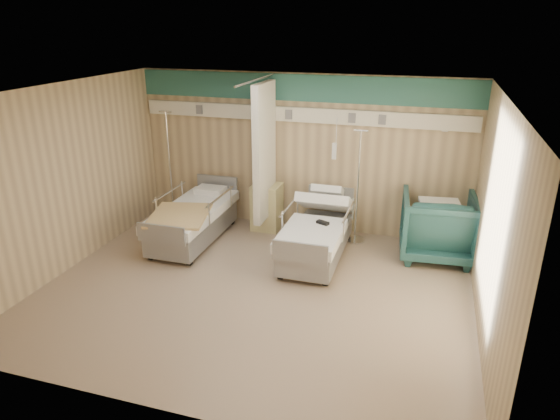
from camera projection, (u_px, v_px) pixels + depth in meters
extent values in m
cube|color=#86705C|center=(255.00, 290.00, 7.18)|extent=(6.00, 5.00, 0.00)
cube|color=tan|center=(301.00, 153.00, 8.91)|extent=(6.00, 0.04, 2.80)
cube|color=tan|center=(158.00, 288.00, 4.45)|extent=(6.00, 0.04, 2.80)
cube|color=tan|center=(66.00, 179.00, 7.50)|extent=(0.04, 5.00, 2.80)
cube|color=tan|center=(493.00, 223.00, 5.86)|extent=(0.04, 5.00, 2.80)
cube|color=silver|center=(251.00, 92.00, 6.18)|extent=(6.00, 5.00, 0.04)
cube|color=#2C685F|center=(302.00, 88.00, 8.48)|extent=(6.00, 0.04, 0.45)
cube|color=silver|center=(301.00, 115.00, 8.61)|extent=(5.88, 0.08, 0.25)
cylinder|color=silver|center=(256.00, 80.00, 7.76)|extent=(0.03, 1.80, 0.03)
cube|color=white|center=(264.00, 153.00, 8.52)|extent=(0.12, 0.90, 2.35)
cube|color=#CCC07F|center=(267.00, 207.00, 9.14)|extent=(0.50, 0.48, 0.85)
imported|color=#1E4A4B|center=(438.00, 226.00, 8.02)|extent=(1.23, 1.26, 1.06)
cube|color=silver|center=(441.00, 194.00, 7.77)|extent=(0.69, 0.63, 0.07)
cylinder|color=silver|center=(355.00, 240.00, 8.77)|extent=(0.35, 0.35, 0.03)
cylinder|color=silver|center=(358.00, 188.00, 8.42)|extent=(0.03, 0.03, 1.96)
cylinder|color=silver|center=(361.00, 131.00, 8.07)|extent=(0.23, 0.03, 0.03)
cylinder|color=silver|center=(174.00, 220.00, 9.61)|extent=(0.38, 0.38, 0.03)
cylinder|color=silver|center=(170.00, 169.00, 9.24)|extent=(0.03, 0.03, 2.11)
cylinder|color=silver|center=(165.00, 112.00, 8.86)|extent=(0.25, 0.03, 0.03)
cube|color=black|center=(323.00, 223.00, 7.84)|extent=(0.22, 0.16, 0.04)
cube|color=tan|center=(179.00, 215.00, 8.13)|extent=(1.13, 1.30, 0.04)
cube|color=black|center=(266.00, 181.00, 9.01)|extent=(0.23, 0.17, 0.11)
cylinder|color=white|center=(264.00, 180.00, 9.01)|extent=(0.12, 0.12, 0.14)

